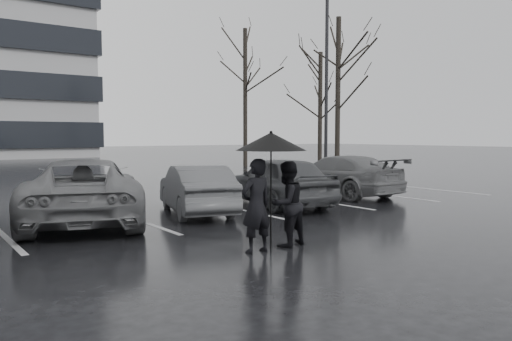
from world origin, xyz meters
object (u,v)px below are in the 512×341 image
Objects in this scene: lamp_post at (326,89)px; tree_ne at (320,110)px; car_west_b at (84,190)px; tree_east at (338,96)px; pedestrian_left at (256,206)px; tree_north at (245,98)px; car_main at (278,181)px; car_west_a at (196,189)px; car_east at (338,176)px; pedestrian_right at (287,204)px.

lamp_post is 1.27× the size of tree_ne.
car_west_b is 0.64× the size of tree_east.
pedestrian_left is 23.20m from tree_north.
tree_north is (9.15, 14.88, 3.56)m from car_main.
car_main is 5.14m from car_west_b.
tree_north is (11.64, 14.77, 3.65)m from car_west_a.
pedestrian_left is at bearing 125.66° from car_west_b.
tree_north is at bearing -111.98° from car_west_a.
car_west_b is 4.82m from pedestrian_left.
lamp_post reaches higher than tree_north.
tree_east is (13.85, 12.00, 3.22)m from pedestrian_left.
tree_north is at bearing -124.41° from pedestrian_left.
pedestrian_left is (-6.72, -4.81, 0.13)m from car_east.
car_east is (5.50, 0.58, 0.05)m from car_west_a.
car_east reaches higher than car_west_a.
lamp_post is at bearing -145.57° from pedestrian_right.
car_west_b is at bearing -0.10° from car_east.
car_main is 1.11× the size of car_west_a.
tree_east reaches higher than pedestrian_right.
pedestrian_left reaches higher than car_east.
car_east is at bearing -158.76° from car_main.
tree_east is (13.14, 11.92, 3.26)m from pedestrian_right.
tree_ne is at bearing -132.29° from car_east.
car_west_a is 4.41m from pedestrian_left.
pedestrian_right is 0.17× the size of lamp_post.
car_west_a is 0.72× the size of car_west_b.
pedestrian_right is (-6.01, -4.74, 0.10)m from car_east.
car_west_a is 2.35× the size of pedestrian_left.
car_main is 17.58m from tree_ne.
car_east is 0.56× the size of tree_east.
car_main is at bearing -166.39° from car_west_a.
pedestrian_left is 0.72m from pedestrian_right.
car_east is at bearing -159.92° from car_west_b.
car_main is 0.91× the size of car_east.
car_main is at bearing -135.79° from pedestrian_right.
car_main is 10.42m from lamp_post.
tree_east reaches higher than car_main.
tree_north is (6.13, 14.19, 3.60)m from car_east.
car_main reaches higher than car_west_a.
car_main is 0.51× the size of tree_east.
car_east is 15.03m from tree_ne.
car_main is 13.27m from tree_east.
car_west_b is 0.73× the size of tree_ne.
car_main is at bearing -142.16° from tree_east.
car_west_a is 19.39m from tree_ne.
car_east is at bearing -130.73° from tree_ne.
tree_north is (-1.00, 7.00, 0.25)m from tree_east.
pedestrian_right reaches higher than car_west_b.
lamp_post is 3.00m from tree_east.
tree_east reaches higher than pedestrian_left.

